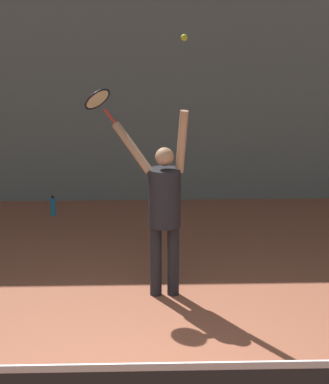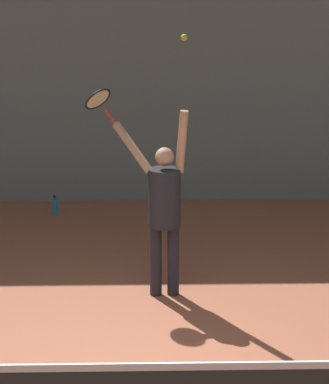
{
  "view_description": "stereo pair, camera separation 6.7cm",
  "coord_description": "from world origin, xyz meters",
  "px_view_note": "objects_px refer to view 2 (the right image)",
  "views": [
    {
      "loc": [
        0.14,
        -5.01,
        3.16
      ],
      "look_at": [
        0.36,
        2.16,
        1.19
      ],
      "focal_mm": 65.0,
      "sensor_mm": 36.0,
      "label": 1
    },
    {
      "loc": [
        0.2,
        -5.01,
        3.16
      ],
      "look_at": [
        0.36,
        2.16,
        1.19
      ],
      "focal_mm": 65.0,
      "sensor_mm": 36.0,
      "label": 2
    }
  ],
  "objects_px": {
    "tennis_player": "(164,205)",
    "tennis_ball": "(184,37)",
    "tennis_racket": "(99,100)",
    "water_bottle": "(55,206)"
  },
  "relations": [
    {
      "from": "tennis_player",
      "to": "tennis_ball",
      "type": "bearing_deg",
      "value": -8.18
    },
    {
      "from": "tennis_racket",
      "to": "tennis_ball",
      "type": "distance_m",
      "value": 1.25
    },
    {
      "from": "tennis_player",
      "to": "tennis_ball",
      "type": "xyz_separation_m",
      "value": [
        0.21,
        -0.03,
        1.77
      ]
    },
    {
      "from": "tennis_racket",
      "to": "tennis_ball",
      "type": "height_order",
      "value": "tennis_ball"
    },
    {
      "from": "water_bottle",
      "to": "tennis_ball",
      "type": "bearing_deg",
      "value": -59.31
    },
    {
      "from": "tennis_racket",
      "to": "water_bottle",
      "type": "relative_size",
      "value": 1.36
    },
    {
      "from": "tennis_player",
      "to": "water_bottle",
      "type": "distance_m",
      "value": 3.53
    },
    {
      "from": "tennis_player",
      "to": "water_bottle",
      "type": "xyz_separation_m",
      "value": [
        -1.6,
        3.01,
        -0.9
      ]
    },
    {
      "from": "water_bottle",
      "to": "tennis_player",
      "type": "bearing_deg",
      "value": -62.02
    },
    {
      "from": "tennis_player",
      "to": "tennis_ball",
      "type": "height_order",
      "value": "tennis_ball"
    }
  ]
}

